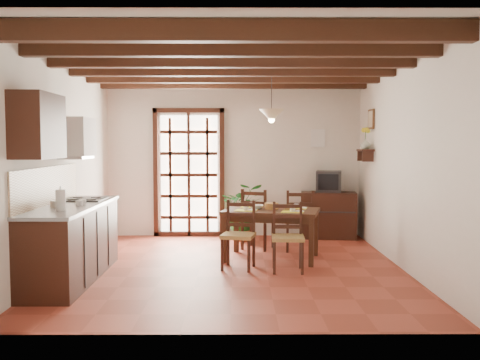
{
  "coord_description": "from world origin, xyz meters",
  "views": [
    {
      "loc": [
        0.07,
        -7.06,
        1.67
      ],
      "look_at": [
        0.1,
        0.4,
        1.15
      ],
      "focal_mm": 40.0,
      "sensor_mm": 36.0,
      "label": 1
    }
  ],
  "objects_px": {
    "chair_far_right": "(300,232)",
    "chair_near_left": "(238,248)",
    "chair_near_right": "(288,250)",
    "crt_tv": "(329,181)",
    "dining_table": "(271,216)",
    "potted_plant": "(243,207)",
    "pendant_lamp": "(271,114)",
    "sideboard": "(328,215)",
    "chair_far_left": "(258,230)",
    "kitchen_counter": "(72,241)"
  },
  "relations": [
    {
      "from": "chair_near_right",
      "to": "chair_far_right",
      "type": "xyz_separation_m",
      "value": [
        0.31,
        1.31,
        0.02
      ]
    },
    {
      "from": "dining_table",
      "to": "potted_plant",
      "type": "bearing_deg",
      "value": 118.08
    },
    {
      "from": "chair_far_right",
      "to": "pendant_lamp",
      "type": "distance_m",
      "value": 1.9
    },
    {
      "from": "kitchen_counter",
      "to": "pendant_lamp",
      "type": "bearing_deg",
      "value": 26.25
    },
    {
      "from": "crt_tv",
      "to": "kitchen_counter",
      "type": "bearing_deg",
      "value": -129.99
    },
    {
      "from": "chair_far_left",
      "to": "potted_plant",
      "type": "distance_m",
      "value": 0.82
    },
    {
      "from": "chair_near_left",
      "to": "sideboard",
      "type": "height_order",
      "value": "chair_near_left"
    },
    {
      "from": "sideboard",
      "to": "crt_tv",
      "type": "xyz_separation_m",
      "value": [
        -0.0,
        -0.01,
        0.59
      ]
    },
    {
      "from": "chair_far_left",
      "to": "potted_plant",
      "type": "bearing_deg",
      "value": -49.37
    },
    {
      "from": "kitchen_counter",
      "to": "chair_far_right",
      "type": "bearing_deg",
      "value": 29.95
    },
    {
      "from": "kitchen_counter",
      "to": "chair_far_left",
      "type": "relative_size",
      "value": 2.36
    },
    {
      "from": "chair_near_right",
      "to": "chair_far_right",
      "type": "distance_m",
      "value": 1.35
    },
    {
      "from": "chair_near_right",
      "to": "pendant_lamp",
      "type": "bearing_deg",
      "value": 104.1
    },
    {
      "from": "pendant_lamp",
      "to": "chair_near_right",
      "type": "bearing_deg",
      "value": -78.65
    },
    {
      "from": "dining_table",
      "to": "potted_plant",
      "type": "height_order",
      "value": "potted_plant"
    },
    {
      "from": "chair_near_left",
      "to": "chair_far_left",
      "type": "relative_size",
      "value": 0.94
    },
    {
      "from": "chair_far_right",
      "to": "kitchen_counter",
      "type": "bearing_deg",
      "value": 35.53
    },
    {
      "from": "potted_plant",
      "to": "chair_far_left",
      "type": "bearing_deg",
      "value": -73.21
    },
    {
      "from": "kitchen_counter",
      "to": "sideboard",
      "type": "distance_m",
      "value": 4.59
    },
    {
      "from": "crt_tv",
      "to": "chair_far_right",
      "type": "bearing_deg",
      "value": -107.72
    },
    {
      "from": "chair_near_left",
      "to": "crt_tv",
      "type": "xyz_separation_m",
      "value": [
        1.58,
        2.27,
        0.72
      ]
    },
    {
      "from": "kitchen_counter",
      "to": "sideboard",
      "type": "bearing_deg",
      "value": 38.02
    },
    {
      "from": "chair_far_right",
      "to": "chair_near_left",
      "type": "bearing_deg",
      "value": 56.38
    },
    {
      "from": "crt_tv",
      "to": "pendant_lamp",
      "type": "xyz_separation_m",
      "value": [
        -1.11,
        -1.58,
        1.08
      ]
    },
    {
      "from": "chair_far_left",
      "to": "chair_far_right",
      "type": "bearing_deg",
      "value": -169.22
    },
    {
      "from": "dining_table",
      "to": "potted_plant",
      "type": "relative_size",
      "value": 0.71
    },
    {
      "from": "kitchen_counter",
      "to": "chair_near_left",
      "type": "distance_m",
      "value": 2.12
    },
    {
      "from": "chair_near_left",
      "to": "pendant_lamp",
      "type": "xyz_separation_m",
      "value": [
        0.47,
        0.68,
        1.8
      ]
    },
    {
      "from": "dining_table",
      "to": "chair_near_left",
      "type": "distance_m",
      "value": 0.83
    },
    {
      "from": "sideboard",
      "to": "crt_tv",
      "type": "relative_size",
      "value": 1.92
    },
    {
      "from": "pendant_lamp",
      "to": "chair_near_left",
      "type": "bearing_deg",
      "value": -124.78
    },
    {
      "from": "dining_table",
      "to": "sideboard",
      "type": "distance_m",
      "value": 2.03
    },
    {
      "from": "chair_near_left",
      "to": "kitchen_counter",
      "type": "bearing_deg",
      "value": -152.14
    },
    {
      "from": "chair_far_left",
      "to": "chair_far_right",
      "type": "distance_m",
      "value": 0.67
    },
    {
      "from": "chair_near_right",
      "to": "crt_tv",
      "type": "relative_size",
      "value": 1.8
    },
    {
      "from": "chair_far_right",
      "to": "crt_tv",
      "type": "distance_m",
      "value": 1.45
    },
    {
      "from": "dining_table",
      "to": "chair_far_right",
      "type": "bearing_deg",
      "value": 63.77
    },
    {
      "from": "kitchen_counter",
      "to": "dining_table",
      "type": "xyz_separation_m",
      "value": [
        2.51,
        1.14,
        0.15
      ]
    },
    {
      "from": "chair_near_left",
      "to": "chair_far_right",
      "type": "bearing_deg",
      "value": 63.44
    },
    {
      "from": "dining_table",
      "to": "pendant_lamp",
      "type": "height_order",
      "value": "pendant_lamp"
    },
    {
      "from": "kitchen_counter",
      "to": "potted_plant",
      "type": "distance_m",
      "value": 3.36
    },
    {
      "from": "dining_table",
      "to": "chair_far_right",
      "type": "height_order",
      "value": "chair_far_right"
    },
    {
      "from": "kitchen_counter",
      "to": "potted_plant",
      "type": "relative_size",
      "value": 1.07
    },
    {
      "from": "chair_far_left",
      "to": "pendant_lamp",
      "type": "xyz_separation_m",
      "value": [
        0.17,
        -0.63,
        1.78
      ]
    },
    {
      "from": "chair_near_right",
      "to": "potted_plant",
      "type": "relative_size",
      "value": 0.43
    },
    {
      "from": "pendant_lamp",
      "to": "chair_far_right",
      "type": "bearing_deg",
      "value": 45.37
    },
    {
      "from": "kitchen_counter",
      "to": "sideboard",
      "type": "height_order",
      "value": "kitchen_counter"
    },
    {
      "from": "sideboard",
      "to": "chair_far_right",
      "type": "bearing_deg",
      "value": -111.94
    },
    {
      "from": "dining_table",
      "to": "sideboard",
      "type": "xyz_separation_m",
      "value": [
        1.11,
        1.69,
        -0.22
      ]
    },
    {
      "from": "dining_table",
      "to": "chair_far_left",
      "type": "relative_size",
      "value": 1.55
    }
  ]
}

